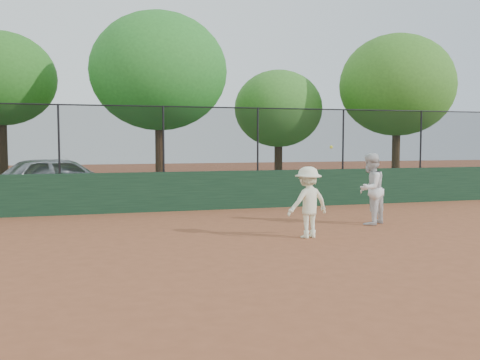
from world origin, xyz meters
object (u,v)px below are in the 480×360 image
object	(u,v)px
parked_car	(61,180)
tree_2	(159,71)
player_second	(370,189)
player_main	(308,202)
tree_4	(397,85)
tree_1	(1,79)
tree_3	(279,109)

from	to	relation	value
parked_car	tree_2	bearing A→B (deg)	-76.16
player_second	player_main	distance (m)	2.63
player_second	tree_4	xyz separation A→B (m)	(6.28, 8.68, 3.66)
player_main	tree_1	distance (m)	15.24
player_second	tree_3	size ratio (longest dim) A/B	0.34
parked_car	tree_4	xyz separation A→B (m)	(14.08, 1.74, 3.75)
parked_car	tree_4	bearing A→B (deg)	-98.57
player_main	parked_car	bearing A→B (deg)	123.84
player_second	tree_1	distance (m)	15.56
parked_car	player_main	size ratio (longest dim) A/B	2.37
parked_car	tree_1	distance (m)	6.16
tree_1	tree_2	distance (m)	6.40
parked_car	tree_1	xyz separation A→B (m)	(-2.36, 4.26, 3.78)
tree_2	tree_3	xyz separation A→B (m)	(5.59, 1.60, -1.27)
player_main	tree_3	distance (m)	12.77
tree_2	tree_3	distance (m)	5.95
player_main	tree_3	xyz separation A→B (m)	(3.72, 11.89, 2.79)
tree_3	parked_car	bearing A→B (deg)	-158.36
tree_4	tree_1	bearing A→B (deg)	171.29
parked_car	tree_4	size ratio (longest dim) A/B	0.71
player_second	player_main	world-z (taller)	player_main
tree_2	tree_4	xyz separation A→B (m)	(10.43, -0.32, -0.27)
player_main	tree_4	world-z (taller)	tree_4
tree_2	tree_4	size ratio (longest dim) A/B	1.05
player_main	tree_2	distance (m)	11.21
tree_2	tree_1	bearing A→B (deg)	159.91
parked_car	player_second	xyz separation A→B (m)	(7.80, -6.94, 0.09)
tree_3	tree_4	bearing A→B (deg)	-21.67
tree_1	tree_4	size ratio (longest dim) A/B	0.95
parked_car	player_main	xyz separation A→B (m)	(5.51, -8.22, -0.03)
parked_car	tree_2	distance (m)	5.81
tree_1	tree_2	world-z (taller)	tree_2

